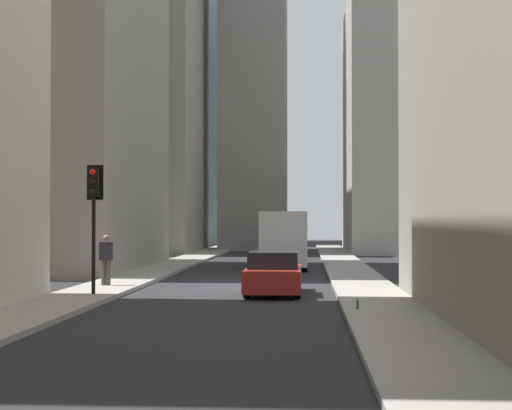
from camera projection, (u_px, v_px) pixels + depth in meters
ground_plane at (239, 286)px, 28.69m from camera, size 135.00×135.00×0.00m
sidewalk_right at (119, 284)px, 28.97m from camera, size 90.00×2.20×0.14m
sidewalk_left at (362, 285)px, 28.40m from camera, size 90.00×2.20×0.14m
building_left_far at (412, 128)px, 59.49m from camera, size 14.04×10.00×18.92m
building_right_far at (133, 92)px, 59.10m from camera, size 13.13×10.50×24.33m
building_right_midfar at (44, 17)px, 38.92m from camera, size 14.73×10.50×25.21m
church_spire at (254, 1)px, 63.55m from camera, size 5.92×5.92×38.95m
delivery_truck at (285, 239)px, 39.03m from camera, size 6.46×2.25×2.84m
sedan_red at (274, 274)px, 25.43m from camera, size 4.30×1.78×1.42m
traffic_light_foreground at (94, 199)px, 24.21m from camera, size 0.43×0.52×4.03m
pedestrian at (106, 258)px, 27.42m from camera, size 0.26×0.44×1.78m
discarded_bottle at (358, 305)px, 20.12m from camera, size 0.07×0.07×0.27m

